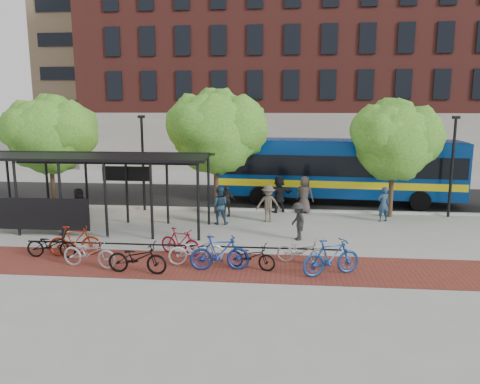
# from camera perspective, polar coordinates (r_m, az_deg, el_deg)

# --- Properties ---
(ground) EXTENTS (160.00, 160.00, 0.00)m
(ground) POSITION_cam_1_polar(r_m,az_deg,el_deg) (21.49, 3.78, -4.72)
(ground) COLOR #9E9E99
(ground) RESTS_ON ground
(asphalt_street) EXTENTS (160.00, 8.00, 0.01)m
(asphalt_street) POSITION_cam_1_polar(r_m,az_deg,el_deg) (29.28, 4.26, -0.60)
(asphalt_street) COLOR black
(asphalt_street) RESTS_ON ground
(curb) EXTENTS (160.00, 0.25, 0.12)m
(curb) POSITION_cam_1_polar(r_m,az_deg,el_deg) (25.36, 4.06, -2.21)
(curb) COLOR #B7B7B2
(curb) RESTS_ON ground
(brick_strip) EXTENTS (24.00, 3.00, 0.01)m
(brick_strip) POSITION_cam_1_polar(r_m,az_deg,el_deg) (16.91, -3.63, -8.98)
(brick_strip) COLOR maroon
(brick_strip) RESTS_ON ground
(bike_rack_rail) EXTENTS (12.00, 0.05, 0.95)m
(bike_rack_rail) POSITION_cam_1_polar(r_m,az_deg,el_deg) (17.98, -7.31, -7.85)
(bike_rack_rail) COLOR black
(bike_rack_rail) RESTS_ON ground
(building_brick) EXTENTS (55.00, 14.00, 20.00)m
(building_brick) POSITION_cam_1_polar(r_m,az_deg,el_deg) (47.87, 17.45, 15.29)
(building_brick) COLOR maroon
(building_brick) RESTS_ON ground
(building_tower) EXTENTS (22.00, 22.00, 30.00)m
(building_tower) POSITION_cam_1_polar(r_m,az_deg,el_deg) (63.64, -10.23, 18.83)
(building_tower) COLOR #7A664C
(building_tower) RESTS_ON ground
(bus_shelter) EXTENTS (10.60, 3.07, 3.60)m
(bus_shelter) POSITION_cam_1_polar(r_m,az_deg,el_deg) (22.20, -17.68, 3.19)
(bus_shelter) COLOR black
(bus_shelter) RESTS_ON ground
(tree_a) EXTENTS (4.90, 4.00, 6.18)m
(tree_a) POSITION_cam_1_polar(r_m,az_deg,el_deg) (27.16, -22.05, 6.81)
(tree_a) COLOR #382619
(tree_a) RESTS_ON ground
(tree_b) EXTENTS (5.15, 4.20, 6.47)m
(tree_b) POSITION_cam_1_polar(r_m,az_deg,el_deg) (24.36, -2.75, 7.73)
(tree_b) COLOR #382619
(tree_b) RESTS_ON ground
(tree_c) EXTENTS (4.66, 3.80, 5.92)m
(tree_c) POSITION_cam_1_polar(r_m,az_deg,el_deg) (24.75, 18.46, 6.31)
(tree_c) COLOR #382619
(tree_c) RESTS_ON ground
(lamp_post_left) EXTENTS (0.35, 0.20, 5.12)m
(lamp_post_left) POSITION_cam_1_polar(r_m,az_deg,el_deg) (25.65, -11.75, 3.83)
(lamp_post_left) COLOR black
(lamp_post_left) RESTS_ON ground
(lamp_post_right) EXTENTS (0.35, 0.20, 5.12)m
(lamp_post_right) POSITION_cam_1_polar(r_m,az_deg,el_deg) (25.91, 24.47, 3.17)
(lamp_post_right) COLOR black
(lamp_post_right) RESTS_ON ground
(bus) EXTENTS (13.86, 4.02, 3.69)m
(bus) POSITION_cam_1_polar(r_m,az_deg,el_deg) (27.73, 11.83, 3.01)
(bus) COLOR navy
(bus) RESTS_ON ground
(bike_0) EXTENTS (1.92, 0.68, 1.01)m
(bike_0) POSITION_cam_1_polar(r_m,az_deg,el_deg) (18.99, -22.00, -5.96)
(bike_0) COLOR black
(bike_0) RESTS_ON ground
(bike_1) EXTENTS (2.01, 0.97, 1.16)m
(bike_1) POSITION_cam_1_polar(r_m,az_deg,el_deg) (18.90, -19.49, -5.63)
(bike_1) COLOR maroon
(bike_1) RESTS_ON ground
(bike_2) EXTENTS (2.14, 1.03, 1.08)m
(bike_2) POSITION_cam_1_polar(r_m,az_deg,el_deg) (17.42, -17.87, -7.03)
(bike_2) COLOR #A8A8AA
(bike_2) RESTS_ON ground
(bike_4) EXTENTS (2.11, 0.85, 1.09)m
(bike_4) POSITION_cam_1_polar(r_m,az_deg,el_deg) (16.40, -12.41, -7.85)
(bike_4) COLOR black
(bike_4) RESTS_ON ground
(bike_5) EXTENTS (1.80, 1.07, 1.05)m
(bike_5) POSITION_cam_1_polar(r_m,az_deg,el_deg) (18.06, -7.29, -6.03)
(bike_5) COLOR maroon
(bike_5) RESTS_ON ground
(bike_6) EXTENTS (2.12, 1.27, 1.05)m
(bike_6) POSITION_cam_1_polar(r_m,az_deg,el_deg) (17.02, -5.38, -7.01)
(bike_6) COLOR #B5B5B8
(bike_6) RESTS_ON ground
(bike_7) EXTENTS (2.14, 0.88, 1.25)m
(bike_7) POSITION_cam_1_polar(r_m,az_deg,el_deg) (16.30, -2.47, -7.42)
(bike_7) COLOR navy
(bike_7) RESTS_ON ground
(bike_8) EXTENTS (1.89, 1.09, 0.94)m
(bike_8) POSITION_cam_1_polar(r_m,az_deg,el_deg) (16.44, 1.32, -7.82)
(bike_8) COLOR black
(bike_8) RESTS_ON ground
(bike_10) EXTENTS (1.94, 1.11, 0.97)m
(bike_10) POSITION_cam_1_polar(r_m,az_deg,el_deg) (17.11, 7.52, -7.12)
(bike_10) COLOR #9F9EA1
(bike_10) RESTS_ON ground
(bike_11) EXTENTS (2.16, 1.38, 1.26)m
(bike_11) POSITION_cam_1_polar(r_m,az_deg,el_deg) (16.10, 11.07, -7.81)
(bike_11) COLOR navy
(bike_11) RESTS_ON ground
(pedestrian_0) EXTENTS (0.96, 0.98, 1.71)m
(pedestrian_0) POSITION_cam_1_polar(r_m,az_deg,el_deg) (23.98, -19.01, -1.58)
(pedestrian_0) COLOR black
(pedestrian_0) RESTS_ON ground
(pedestrian_2) EXTENTS (0.95, 0.77, 1.84)m
(pedestrian_2) POSITION_cam_1_polar(r_m,az_deg,el_deg) (22.44, -2.56, -1.63)
(pedestrian_2) COLOR #1F374A
(pedestrian_2) RESTS_ON ground
(pedestrian_3) EXTENTS (1.20, 0.71, 1.83)m
(pedestrian_3) POSITION_cam_1_polar(r_m,az_deg,el_deg) (22.85, 3.46, -1.43)
(pedestrian_3) COLOR #4E463A
(pedestrian_3) RESTS_ON ground
(pedestrian_4) EXTENTS (0.97, 0.49, 1.59)m
(pedestrian_4) POSITION_cam_1_polar(r_m,az_deg,el_deg) (24.06, -1.67, -1.09)
(pedestrian_4) COLOR black
(pedestrian_4) RESTS_ON ground
(pedestrian_5) EXTENTS (1.86, 1.40, 1.95)m
(pedestrian_5) POSITION_cam_1_polar(r_m,az_deg,el_deg) (24.97, 4.77, -0.28)
(pedestrian_5) COLOR black
(pedestrian_5) RESTS_ON ground
(pedestrian_6) EXTENTS (1.13, 0.96, 1.97)m
(pedestrian_6) POSITION_cam_1_polar(r_m,az_deg,el_deg) (24.99, 7.87, -0.31)
(pedestrian_6) COLOR #453D37
(pedestrian_6) RESTS_ON ground
(pedestrian_7) EXTENTS (0.73, 0.60, 1.73)m
(pedestrian_7) POSITION_cam_1_polar(r_m,az_deg,el_deg) (23.99, 17.08, -1.43)
(pedestrian_7) COLOR #223951
(pedestrian_7) RESTS_ON ground
(pedestrian_9) EXTENTS (0.95, 1.19, 1.61)m
(pedestrian_9) POSITION_cam_1_polar(r_m,az_deg,el_deg) (19.96, 7.08, -3.58)
(pedestrian_9) COLOR #242424
(pedestrian_9) RESTS_ON ground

